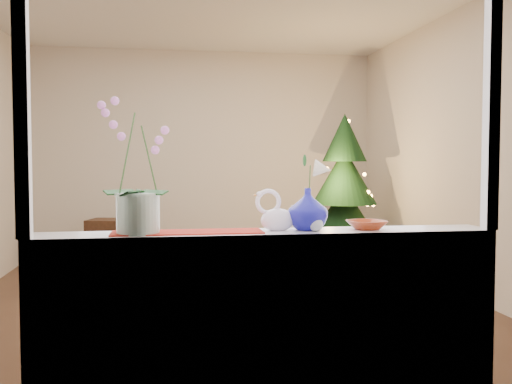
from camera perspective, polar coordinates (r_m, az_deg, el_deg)
The scene contains 16 objects.
ground at distance 5.20m, azimuth -3.50°, elevation -10.89°, with size 5.00×5.00×0.00m, color #382217.
wall_back at distance 7.54m, azimuth -5.34°, elevation 3.76°, with size 4.50×0.10×2.70m, color beige.
wall_front at distance 2.57m, azimuth 1.72°, elevation 5.26°, with size 4.50×0.10×2.70m, color beige.
wall_right at distance 5.72m, azimuth 19.56°, elevation 3.85°, with size 0.10×5.00×2.70m, color beige.
window_apron at distance 2.73m, azimuth 1.53°, elevation -14.21°, with size 2.20×0.08×0.88m, color white.
windowsill at distance 2.72m, azimuth 1.19°, elevation -4.36°, with size 2.20×0.26×0.04m, color white.
window_frame at distance 2.64m, azimuth 1.60°, elevation 12.85°, with size 2.22×0.06×1.60m, color white, non-canonical shape.
runner at distance 2.68m, azimuth -6.85°, elevation -4.00°, with size 0.70×0.20×0.01m, color maroon.
orchid_pot at distance 2.65m, azimuth -11.77°, elevation 2.59°, with size 0.21×0.21×0.62m, color white, non-canonical shape.
swan at distance 2.73m, azimuth 2.19°, elevation -1.90°, with size 0.22×0.10×0.19m, color white, non-canonical shape.
blue_vase at distance 2.76m, azimuth 5.19°, elevation -1.40°, with size 0.22×0.22×0.23m, color navy.
lily at distance 2.76m, azimuth 5.21°, elevation 2.84°, with size 0.13×0.07×0.18m, color beige, non-canonical shape.
paperweight at distance 2.72m, azimuth 6.00°, elevation -3.23°, with size 0.07×0.07×0.07m, color silver.
amber_dish at distance 2.84m, azimuth 11.00°, elevation -3.31°, with size 0.16×0.16×0.04m, color #963517.
xmas_tree at distance 6.71m, azimuth 8.82°, elevation 0.04°, with size 0.99×0.99×1.81m, color black, non-canonical shape.
side_table at distance 6.94m, azimuth -13.28°, elevation -5.05°, with size 0.77×0.38×0.57m, color black.
Camera 1 is at (-0.48, -5.03, 1.25)m, focal length 40.00 mm.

